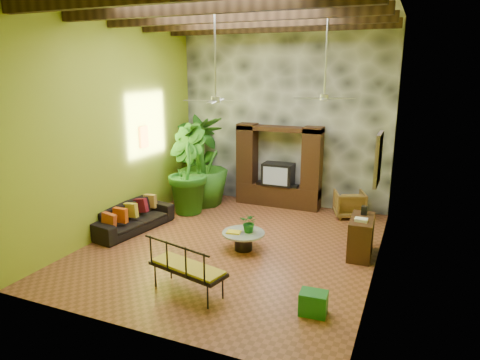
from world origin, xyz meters
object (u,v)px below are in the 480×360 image
at_px(iron_bench, 185,266).
at_px(tall_plant_c, 203,161).
at_px(coffee_table, 243,238).
at_px(side_console, 361,237).
at_px(ceiling_fan_front, 216,89).
at_px(ceiling_fan_back, 324,88).
at_px(green_bin, 313,303).
at_px(sofa, 132,217).
at_px(wicker_armchair, 349,204).
at_px(tall_plant_b, 186,169).
at_px(entertainment_center, 278,172).
at_px(tall_plant_a, 201,156).

bearing_deg(iron_bench, tall_plant_c, 128.00).
distance_m(coffee_table, side_console, 2.46).
height_order(ceiling_fan_front, tall_plant_c, ceiling_fan_front).
bearing_deg(ceiling_fan_back, iron_bench, -113.12).
relative_size(ceiling_fan_front, iron_bench, 1.22).
relative_size(coffee_table, green_bin, 2.13).
height_order(sofa, green_bin, sofa).
xyz_separation_m(ceiling_fan_back, coffee_table, (-1.31, -1.34, -3.15)).
bearing_deg(tall_plant_c, side_console, -21.60).
bearing_deg(wicker_armchair, coffee_table, 39.78).
xyz_separation_m(wicker_armchair, tall_plant_b, (-4.15, -1.29, 0.84)).
xyz_separation_m(coffee_table, green_bin, (1.98, -1.89, -0.07)).
bearing_deg(green_bin, wicker_armchair, 92.69).
height_order(ceiling_fan_front, ceiling_fan_back, same).
relative_size(entertainment_center, iron_bench, 1.58).
bearing_deg(coffee_table, green_bin, -43.60).
xyz_separation_m(wicker_armchair, tall_plant_a, (-4.50, 0.22, 0.91)).
bearing_deg(iron_bench, entertainment_center, 104.85).
distance_m(side_console, green_bin, 2.62).
distance_m(tall_plant_b, tall_plant_c, 0.77).
distance_m(sofa, tall_plant_b, 2.02).
distance_m(entertainment_center, tall_plant_b, 2.60).
bearing_deg(sofa, tall_plant_a, 5.79).
height_order(tall_plant_a, tall_plant_c, tall_plant_c).
distance_m(sofa, green_bin, 5.29).
xyz_separation_m(ceiling_fan_back, tall_plant_a, (-4.06, 1.95, -2.15)).
height_order(entertainment_center, side_console, entertainment_center).
xyz_separation_m(tall_plant_b, iron_bench, (2.22, -3.93, -0.64)).
bearing_deg(tall_plant_c, ceiling_fan_front, -57.10).
bearing_deg(sofa, entertainment_center, -30.08).
xyz_separation_m(sofa, green_bin, (4.92, -1.93, -0.13)).
relative_size(coffee_table, iron_bench, 0.60).
height_order(tall_plant_b, side_console, tall_plant_b).
bearing_deg(tall_plant_b, side_console, -12.82).
bearing_deg(wicker_armchair, side_console, 83.79).
bearing_deg(ceiling_fan_front, sofa, 173.08).
bearing_deg(sofa, side_console, -73.75).
bearing_deg(entertainment_center, green_bin, -66.25).
distance_m(sofa, side_console, 5.34).
bearing_deg(tall_plant_c, tall_plant_b, -97.64).
distance_m(ceiling_fan_back, green_bin, 4.61).
bearing_deg(sofa, ceiling_fan_back, -63.76).
height_order(sofa, tall_plant_b, tall_plant_b).
height_order(iron_bench, green_bin, iron_bench).
relative_size(wicker_armchair, tall_plant_c, 0.30).
bearing_deg(ceiling_fan_back, wicker_armchair, 75.72).
relative_size(entertainment_center, coffee_table, 2.62).
height_order(sofa, side_console, side_console).
distance_m(coffee_table, green_bin, 2.74).
bearing_deg(entertainment_center, ceiling_fan_front, -93.24).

